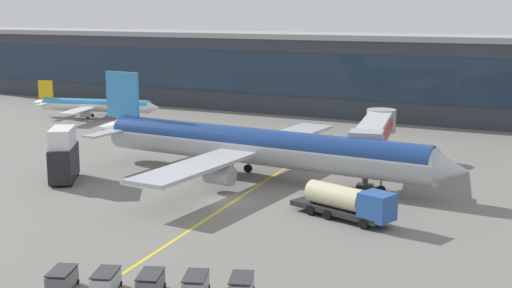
{
  "coord_description": "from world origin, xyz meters",
  "views": [
    {
      "loc": [
        34.37,
        -59.66,
        19.42
      ],
      "look_at": [
        -0.69,
        8.52,
        4.5
      ],
      "focal_mm": 48.12,
      "sensor_mm": 36.0,
      "label": 1
    }
  ],
  "objects_px": {
    "baggage_cart_1": "(106,281)",
    "baggage_cart_3": "(196,284)",
    "baggage_cart_2": "(150,283)",
    "commuter_jet_near": "(95,105)",
    "catering_lift": "(63,155)",
    "baggage_cart_4": "(241,286)",
    "main_airliner": "(257,146)",
    "baggage_cart_0": "(62,279)",
    "fuel_tanker": "(348,202)"
  },
  "relations": [
    {
      "from": "main_airliner",
      "to": "baggage_cart_2",
      "type": "bearing_deg",
      "value": -75.19
    },
    {
      "from": "main_airliner",
      "to": "baggage_cart_3",
      "type": "distance_m",
      "value": 34.53
    },
    {
      "from": "baggage_cart_0",
      "to": "commuter_jet_near",
      "type": "distance_m",
      "value": 80.72
    },
    {
      "from": "baggage_cart_3",
      "to": "commuter_jet_near",
      "type": "bearing_deg",
      "value": 134.81
    },
    {
      "from": "main_airliner",
      "to": "catering_lift",
      "type": "distance_m",
      "value": 22.35
    },
    {
      "from": "baggage_cart_2",
      "to": "commuter_jet_near",
      "type": "xyz_separation_m",
      "value": [
        -56.24,
        60.79,
        1.61
      ]
    },
    {
      "from": "catering_lift",
      "to": "baggage_cart_1",
      "type": "xyz_separation_m",
      "value": [
        24.89,
        -22.93,
        -2.28
      ]
    },
    {
      "from": "baggage_cart_2",
      "to": "baggage_cart_1",
      "type": "bearing_deg",
      "value": -158.59
    },
    {
      "from": "baggage_cart_0",
      "to": "baggage_cart_3",
      "type": "xyz_separation_m",
      "value": [
        8.94,
        3.5,
        0.0
      ]
    },
    {
      "from": "main_airliner",
      "to": "baggage_cart_1",
      "type": "bearing_deg",
      "value": -80.38
    },
    {
      "from": "baggage_cart_1",
      "to": "baggage_cart_4",
      "type": "distance_m",
      "value": 9.6
    },
    {
      "from": "fuel_tanker",
      "to": "commuter_jet_near",
      "type": "xyz_separation_m",
      "value": [
        -62.72,
        38.34,
        0.65
      ]
    },
    {
      "from": "baggage_cart_2",
      "to": "commuter_jet_near",
      "type": "bearing_deg",
      "value": 132.77
    },
    {
      "from": "fuel_tanker",
      "to": "baggage_cart_1",
      "type": "bearing_deg",
      "value": -111.83
    },
    {
      "from": "baggage_cart_3",
      "to": "baggage_cart_0",
      "type": "bearing_deg",
      "value": -158.59
    },
    {
      "from": "catering_lift",
      "to": "baggage_cart_1",
      "type": "bearing_deg",
      "value": -42.65
    },
    {
      "from": "catering_lift",
      "to": "commuter_jet_near",
      "type": "distance_m",
      "value": 48.26
    },
    {
      "from": "baggage_cart_0",
      "to": "baggage_cart_2",
      "type": "relative_size",
      "value": 1.0
    },
    {
      "from": "baggage_cart_0",
      "to": "baggage_cart_2",
      "type": "bearing_deg",
      "value": 21.41
    },
    {
      "from": "main_airliner",
      "to": "baggage_cart_4",
      "type": "bearing_deg",
      "value": -64.56
    },
    {
      "from": "baggage_cart_1",
      "to": "baggage_cart_3",
      "type": "xyz_separation_m",
      "value": [
        5.96,
        2.34,
        0.0
      ]
    },
    {
      "from": "fuel_tanker",
      "to": "baggage_cart_3",
      "type": "height_order",
      "value": "fuel_tanker"
    },
    {
      "from": "fuel_tanker",
      "to": "commuter_jet_near",
      "type": "bearing_deg",
      "value": 148.57
    },
    {
      "from": "main_airliner",
      "to": "baggage_cart_2",
      "type": "distance_m",
      "value": 34.75
    },
    {
      "from": "main_airliner",
      "to": "baggage_cart_0",
      "type": "height_order",
      "value": "main_airliner"
    },
    {
      "from": "baggage_cart_0",
      "to": "commuter_jet_near",
      "type": "xyz_separation_m",
      "value": [
        -50.28,
        63.13,
        1.61
      ]
    },
    {
      "from": "fuel_tanker",
      "to": "baggage_cart_4",
      "type": "xyz_separation_m",
      "value": [
        -0.52,
        -20.12,
        -0.96
      ]
    },
    {
      "from": "baggage_cart_4",
      "to": "commuter_jet_near",
      "type": "relative_size",
      "value": 0.12
    },
    {
      "from": "fuel_tanker",
      "to": "catering_lift",
      "type": "xyz_separation_m",
      "value": [
        -34.35,
        -0.69,
        1.32
      ]
    },
    {
      "from": "commuter_jet_near",
      "to": "fuel_tanker",
      "type": "bearing_deg",
      "value": -31.43
    },
    {
      "from": "baggage_cart_3",
      "to": "baggage_cart_4",
      "type": "xyz_separation_m",
      "value": [
        2.98,
        1.17,
        0.0
      ]
    },
    {
      "from": "catering_lift",
      "to": "baggage_cart_3",
      "type": "height_order",
      "value": "catering_lift"
    },
    {
      "from": "baggage_cart_2",
      "to": "baggage_cart_4",
      "type": "xyz_separation_m",
      "value": [
        5.96,
        2.34,
        0.0
      ]
    },
    {
      "from": "catering_lift",
      "to": "baggage_cart_1",
      "type": "relative_size",
      "value": 2.33
    },
    {
      "from": "baggage_cart_2",
      "to": "baggage_cart_0",
      "type": "bearing_deg",
      "value": -158.59
    },
    {
      "from": "catering_lift",
      "to": "baggage_cart_4",
      "type": "relative_size",
      "value": 2.33
    },
    {
      "from": "baggage_cart_0",
      "to": "baggage_cart_3",
      "type": "relative_size",
      "value": 1.0
    },
    {
      "from": "baggage_cart_1",
      "to": "commuter_jet_near",
      "type": "distance_m",
      "value": 81.72
    },
    {
      "from": "fuel_tanker",
      "to": "baggage_cart_2",
      "type": "bearing_deg",
      "value": -106.1
    },
    {
      "from": "baggage_cart_1",
      "to": "baggage_cart_4",
      "type": "relative_size",
      "value": 1.0
    },
    {
      "from": "baggage_cart_0",
      "to": "baggage_cart_2",
      "type": "xyz_separation_m",
      "value": [
        5.96,
        2.34,
        0.0
      ]
    },
    {
      "from": "catering_lift",
      "to": "baggage_cart_4",
      "type": "height_order",
      "value": "catering_lift"
    },
    {
      "from": "main_airliner",
      "to": "fuel_tanker",
      "type": "relative_size",
      "value": 4.48
    },
    {
      "from": "main_airliner",
      "to": "catering_lift",
      "type": "height_order",
      "value": "main_airliner"
    },
    {
      "from": "baggage_cart_0",
      "to": "commuter_jet_near",
      "type": "relative_size",
      "value": 0.12
    },
    {
      "from": "baggage_cart_0",
      "to": "baggage_cart_4",
      "type": "height_order",
      "value": "same"
    },
    {
      "from": "baggage_cart_0",
      "to": "baggage_cart_3",
      "type": "bearing_deg",
      "value": 21.41
    },
    {
      "from": "fuel_tanker",
      "to": "catering_lift",
      "type": "height_order",
      "value": "catering_lift"
    },
    {
      "from": "main_airliner",
      "to": "fuel_tanker",
      "type": "distance_m",
      "value": 18.99
    },
    {
      "from": "fuel_tanker",
      "to": "baggage_cart_1",
      "type": "relative_size",
      "value": 3.65
    }
  ]
}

